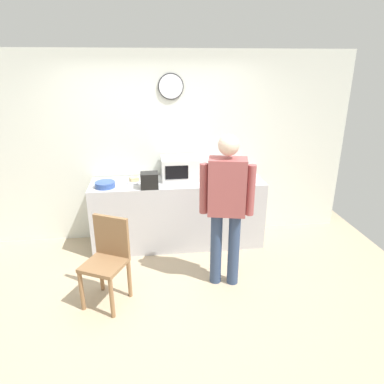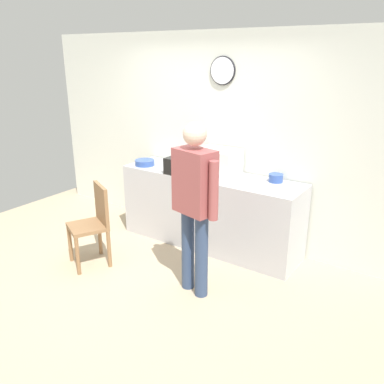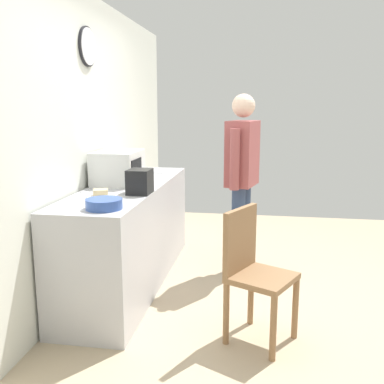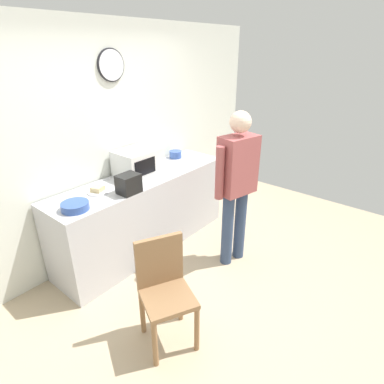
{
  "view_description": "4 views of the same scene",
  "coord_description": "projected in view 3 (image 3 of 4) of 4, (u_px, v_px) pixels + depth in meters",
  "views": [
    {
      "loc": [
        -0.13,
        -3.15,
        2.42
      ],
      "look_at": [
        0.36,
        0.75,
        0.94
      ],
      "focal_mm": 32.27,
      "sensor_mm": 36.0,
      "label": 1
    },
    {
      "loc": [
        2.67,
        -2.76,
        2.33
      ],
      "look_at": [
        0.32,
        0.68,
        0.88
      ],
      "focal_mm": 37.42,
      "sensor_mm": 36.0,
      "label": 2
    },
    {
      "loc": [
        -3.52,
        0.02,
        1.63
      ],
      "look_at": [
        0.36,
        0.66,
        0.86
      ],
      "focal_mm": 40.71,
      "sensor_mm": 36.0,
      "label": 3
    },
    {
      "loc": [
        -2.03,
        -1.39,
        2.31
      ],
      "look_at": [
        0.41,
        0.62,
        0.85
      ],
      "focal_mm": 29.57,
      "sensor_mm": 36.0,
      "label": 4
    }
  ],
  "objects": [
    {
      "name": "ground_plane",
      "position": [
        261.0,
        300.0,
        3.72
      ],
      "size": [
        6.0,
        6.0,
        0.0
      ],
      "primitive_type": "plane",
      "color": "tan"
    },
    {
      "name": "microwave",
      "position": [
        118.0,
        167.0,
        3.98
      ],
      "size": [
        0.5,
        0.39,
        0.3
      ],
      "color": "silver",
      "rests_on": "kitchen_counter"
    },
    {
      "name": "sandwich_plate",
      "position": [
        101.0,
        195.0,
        3.39
      ],
      "size": [
        0.22,
        0.22,
        0.07
      ],
      "color": "white",
      "rests_on": "kitchen_counter"
    },
    {
      "name": "spoon_utensil",
      "position": [
        155.0,
        173.0,
        4.63
      ],
      "size": [
        0.05,
        0.17,
        0.01
      ],
      "primitive_type": "cube",
      "rotation": [
        0.0,
        0.0,
        1.41
      ],
      "color": "silver",
      "rests_on": "kitchen_counter"
    },
    {
      "name": "wooden_chair",
      "position": [
        253.0,
        268.0,
        3.03
      ],
      "size": [
        0.54,
        0.54,
        0.94
      ],
      "color": "olive",
      "rests_on": "ground_plane"
    },
    {
      "name": "cereal_bowl",
      "position": [
        104.0,
        204.0,
        3.01
      ],
      "size": [
        0.26,
        0.26,
        0.07
      ],
      "primitive_type": "cylinder",
      "color": "#33519E",
      "rests_on": "kitchen_counter"
    },
    {
      "name": "back_wall",
      "position": [
        77.0,
        145.0,
        3.72
      ],
      "size": [
        5.4,
        0.13,
        2.6
      ],
      "color": "silver",
      "rests_on": "ground_plane"
    },
    {
      "name": "person_standing",
      "position": [
        242.0,
        170.0,
        4.2
      ],
      "size": [
        0.58,
        0.33,
        1.75
      ],
      "color": "navy",
      "rests_on": "ground_plane"
    },
    {
      "name": "fork_utensil",
      "position": [
        85.0,
        190.0,
        3.67
      ],
      "size": [
        0.17,
        0.03,
        0.01
      ],
      "primitive_type": "cube",
      "rotation": [
        0.0,
        0.0,
        3.08
      ],
      "color": "silver",
      "rests_on": "kitchen_counter"
    },
    {
      "name": "kitchen_counter",
      "position": [
        130.0,
        234.0,
        4.04
      ],
      "size": [
        2.32,
        0.62,
        0.93
      ],
      "primitive_type": "cube",
      "color": "#B7B7BC",
      "rests_on": "ground_plane"
    },
    {
      "name": "toaster",
      "position": [
        140.0,
        182.0,
        3.53
      ],
      "size": [
        0.22,
        0.18,
        0.2
      ],
      "primitive_type": "cube",
      "color": "black",
      "rests_on": "kitchen_counter"
    },
    {
      "name": "salad_bowl",
      "position": [
        134.0,
        168.0,
        4.72
      ],
      "size": [
        0.16,
        0.16,
        0.09
      ],
      "primitive_type": "cylinder",
      "color": "#33519E",
      "rests_on": "kitchen_counter"
    }
  ]
}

